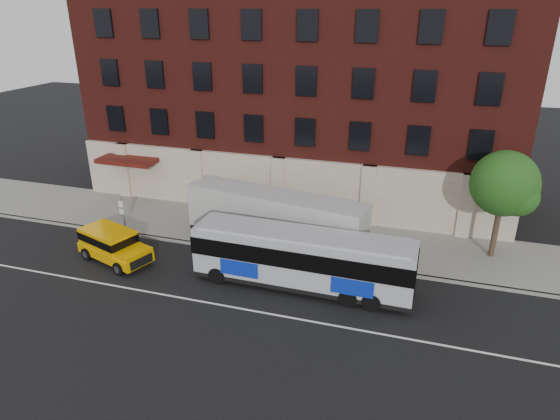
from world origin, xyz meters
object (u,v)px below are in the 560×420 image
(yellow_suv, at_px, (112,243))
(shipping_container, at_px, (275,223))
(city_bus, at_px, (302,257))
(sign_pole, at_px, (123,212))
(street_tree, at_px, (505,186))

(yellow_suv, height_order, shipping_container, shipping_container)
(city_bus, height_order, shipping_container, shipping_container)
(sign_pole, xyz_separation_m, street_tree, (22.04, 3.34, 2.96))
(sign_pole, height_order, street_tree, street_tree)
(street_tree, distance_m, shipping_container, 12.78)
(street_tree, bearing_deg, sign_pole, -171.39)
(city_bus, bearing_deg, sign_pole, 167.08)
(street_tree, xyz_separation_m, shipping_container, (-12.21, -2.68, -2.64))
(street_tree, distance_m, yellow_suv, 21.93)
(city_bus, bearing_deg, street_tree, 32.59)
(street_tree, distance_m, city_bus, 11.78)
(sign_pole, bearing_deg, yellow_suv, -66.75)
(sign_pole, distance_m, yellow_suv, 3.53)
(shipping_container, bearing_deg, yellow_suv, -155.38)
(street_tree, xyz_separation_m, yellow_suv, (-20.66, -6.56, -3.37))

